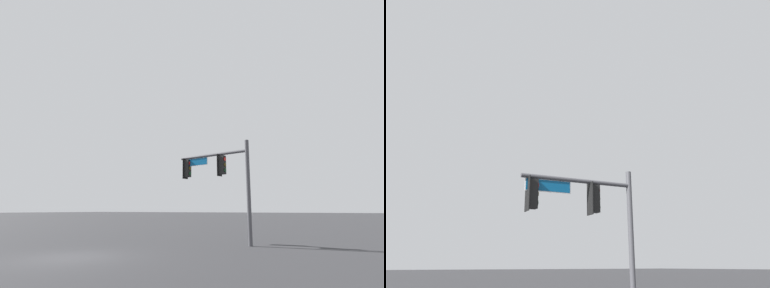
{
  "view_description": "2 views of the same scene",
  "coord_description": "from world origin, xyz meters",
  "views": [
    {
      "loc": [
        -10.36,
        8.74,
        1.87
      ],
      "look_at": [
        -1.3,
        -7.74,
        6.02
      ],
      "focal_mm": 28.0,
      "sensor_mm": 36.0,
      "label": 1
    },
    {
      "loc": [
        5.19,
        4.64,
        1.92
      ],
      "look_at": [
        -3.59,
        -8.77,
        7.14
      ],
      "focal_mm": 35.0,
      "sensor_mm": 36.0,
      "label": 2
    }
  ],
  "objects": [
    {
      "name": "signal_pole_near",
      "position": [
        -3.34,
        -7.46,
        4.01
      ],
      "size": [
        4.78,
        1.02,
        5.73
      ],
      "color": "#47474C",
      "rests_on": "ground_plane"
    }
  ]
}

